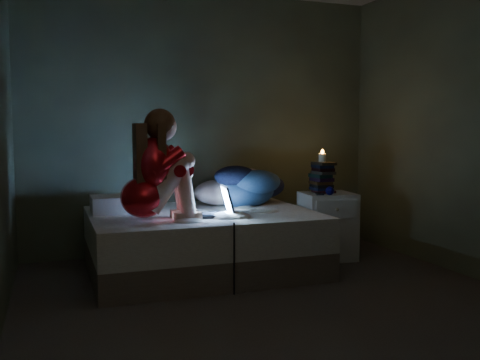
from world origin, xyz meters
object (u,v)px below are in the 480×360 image
bed (203,242)px  phone (321,194)px  woman (143,165)px  candle (322,159)px  nightstand (327,226)px  laptop (209,201)px

bed → phone: 1.20m
woman → candle: woman is taller
nightstand → bed: bearing=-171.7°
bed → woman: woman is taller
candle → bed: bearing=-175.6°
nightstand → phone: phone is taller
bed → woman: size_ratio=2.16×
bed → phone: (1.13, -0.05, 0.38)m
phone → laptop: bearing=-153.5°
bed → nightstand: nightstand is taller
bed → nightstand: 1.26m
nightstand → phone: (-0.12, -0.09, 0.32)m
bed → candle: bearing=4.4°
laptop → candle: (1.24, 0.35, 0.30)m
laptop → nightstand: 1.35m
phone → woman: bearing=-155.3°
laptop → phone: (1.15, 0.20, -0.02)m
bed → nightstand: (1.25, 0.04, 0.06)m
laptop → phone: bearing=16.4°
candle → phone: 0.36m
bed → candle: 1.40m
woman → laptop: woman is taller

